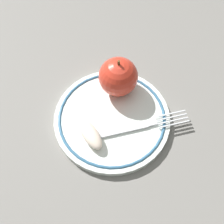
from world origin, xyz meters
TOP-DOWN VIEW (x-y plane):
  - ground_plane at (0.00, 0.00)m, footprint 2.00×2.00m
  - plate at (0.02, 0.02)m, footprint 0.23×0.23m
  - apple_red_whole at (0.00, 0.09)m, footprint 0.08×0.08m
  - apple_slice_front at (-0.00, -0.04)m, footprint 0.07×0.06m
  - fork at (0.08, 0.02)m, footprint 0.15×0.13m

SIDE VIEW (x-z plane):
  - ground_plane at x=0.00m, z-range 0.00..0.00m
  - plate at x=0.02m, z-range 0.00..0.02m
  - fork at x=0.08m, z-range 0.02..0.02m
  - apple_slice_front at x=0.00m, z-range 0.02..0.04m
  - apple_red_whole at x=0.00m, z-range 0.01..0.10m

